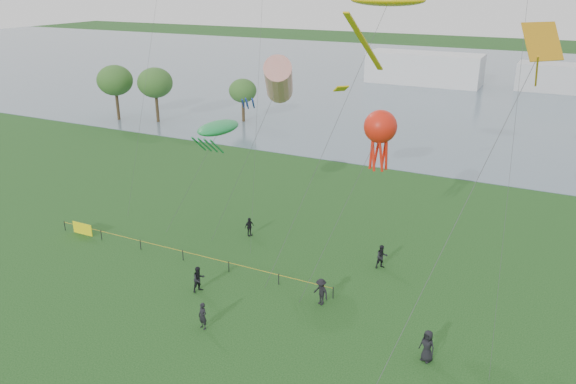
% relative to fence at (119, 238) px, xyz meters
% --- Properties ---
extents(lake, '(400.00, 120.00, 0.08)m').
position_rel_fence_xyz_m(lake, '(16.08, 87.47, -0.53)').
color(lake, slate).
rests_on(lake, ground_plane).
extents(pavilion_left, '(22.00, 8.00, 6.00)m').
position_rel_fence_xyz_m(pavilion_left, '(4.08, 82.47, 2.45)').
color(pavilion_left, silver).
rests_on(pavilion_left, ground_plane).
extents(pavilion_right, '(18.00, 7.00, 5.00)m').
position_rel_fence_xyz_m(pavilion_right, '(30.08, 85.47, 1.95)').
color(pavilion_right, silver).
rests_on(pavilion_right, ground_plane).
extents(trees, '(21.65, 11.82, 8.01)m').
position_rel_fence_xyz_m(trees, '(-23.23, 34.07, 4.97)').
color(trees, '#382B19').
rests_on(trees, ground_plane).
extents(fence, '(24.07, 0.07, 1.05)m').
position_rel_fence_xyz_m(fence, '(0.00, 0.00, 0.00)').
color(fence, black).
rests_on(fence, ground_plane).
extents(spectator_a, '(0.98, 1.08, 1.81)m').
position_rel_fence_xyz_m(spectator_a, '(9.73, -3.11, 0.35)').
color(spectator_a, black).
rests_on(spectator_a, ground_plane).
extents(spectator_b, '(1.34, 1.08, 1.82)m').
position_rel_fence_xyz_m(spectator_b, '(17.67, -0.99, 0.35)').
color(spectator_b, black).
rests_on(spectator_b, ground_plane).
extents(spectator_c, '(0.68, 1.00, 1.58)m').
position_rel_fence_xyz_m(spectator_c, '(8.40, 5.91, 0.24)').
color(spectator_c, black).
rests_on(spectator_c, ground_plane).
extents(spectator_d, '(1.08, 0.90, 1.88)m').
position_rel_fence_xyz_m(spectator_d, '(25.10, -3.66, 0.39)').
color(spectator_d, black).
rests_on(spectator_d, ground_plane).
extents(spectator_f, '(0.71, 0.55, 1.71)m').
position_rel_fence_xyz_m(spectator_f, '(12.40, -6.57, 0.30)').
color(spectator_f, black).
rests_on(spectator_f, ground_plane).
extents(spectator_g, '(1.10, 1.09, 1.80)m').
position_rel_fence_xyz_m(spectator_g, '(19.70, 5.41, 0.34)').
color(spectator_g, black).
rests_on(spectator_g, ground_plane).
extents(kite_stingray, '(7.34, 10.23, 18.71)m').
position_rel_fence_xyz_m(kite_stingray, '(18.24, 7.77, 17.68)').
color(kite_stingray, '#3F3F42').
extents(kite_windsock, '(7.20, 5.24, 14.91)m').
position_rel_fence_xyz_m(kite_windsock, '(11.39, 5.46, 12.37)').
color(kite_windsock, '#3F3F42').
extents(kite_creature, '(5.16, 4.88, 9.16)m').
position_rel_fence_xyz_m(kite_creature, '(5.76, 6.00, 8.13)').
color(kite_creature, '#3F3F42').
extents(kite_octopus, '(4.08, 6.90, 11.79)m').
position_rel_fence_xyz_m(kite_octopus, '(19.32, 4.36, 10.07)').
color(kite_octopus, '#3F3F42').
extents(kite_delta, '(6.03, 12.47, 18.11)m').
position_rel_fence_xyz_m(kite_delta, '(28.35, -6.66, 16.04)').
color(kite_delta, '#3F3F42').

